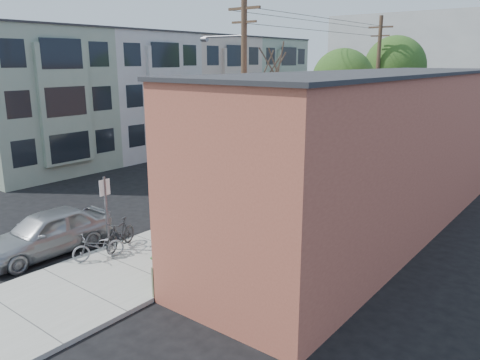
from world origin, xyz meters
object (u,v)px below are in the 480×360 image
Objects in this scene: parking_meter_far at (283,170)px; patio_chair_a at (200,251)px; utility_pole_near at (243,95)px; car_2 at (255,171)px; patron_grey at (192,239)px; parked_bike_b at (98,247)px; car_4 at (336,145)px; cyclist at (169,222)px; patron_green at (162,257)px; car_0 at (47,233)px; tree_leafy_mid at (343,80)px; parking_meter_near at (196,198)px; tree_bare at (269,137)px; bus at (349,120)px; car_1 at (204,190)px; parked_bike_a at (120,234)px; sign_post at (106,206)px; patio_chair_b at (208,253)px; car_3 at (307,158)px; tree_leafy_far at (395,67)px.

parking_meter_far is 11.45m from patio_chair_a.
utility_pole_near reaches higher than car_2.
patron_grey is 11.86m from car_2.
utility_pole_near reaches higher than patio_chair_a.
car_4 is at bearing 119.62° from parked_bike_b.
utility_pole_near reaches higher than cyclist.
patron_green is 0.95× the size of parked_bike_b.
car_0 reaches higher than parked_bike_b.
utility_pole_near reaches higher than tree_leafy_mid.
utility_pole_near is (0.14, -3.95, 4.43)m from parking_meter_far.
parking_meter_near is 7.23m from parking_meter_far.
tree_bare is 0.55× the size of bus.
utility_pole_near is 8.83m from patron_grey.
utility_pole_near is 10.76m from car_0.
car_4 is at bearing 118.85° from tree_leafy_mid.
bus is at bearing -156.43° from patron_green.
parking_meter_near is at bearing -88.90° from car_4.
patron_green reaches higher than car_1.
car_1 is (-5.10, 5.72, 0.05)m from patio_chair_a.
utility_pole_near is at bearing 80.23° from car_0.
car_0 is 1.00× the size of car_2.
parking_meter_near reaches higher than parked_bike_a.
utility_pole_near is at bearing 89.72° from sign_post.
patio_chair_b is (3.81, -6.85, -4.82)m from utility_pole_near.
car_4 is (-0.53, 5.23, 0.10)m from car_3.
parking_meter_far is (0.00, 7.23, 0.00)m from parking_meter_near.
tree_leafy_far is (0.41, 18.44, 1.14)m from utility_pole_near.
car_0 is at bearing -48.57° from patron_grey.
cyclist reaches higher than parking_meter_far.
patron_green is 0.35× the size of car_0.
tree_bare is (0.55, -2.26, 2.21)m from parking_meter_far.
car_0 reaches higher than patio_chair_b.
car_3 is (-2.00, -9.37, -5.88)m from tree_leafy_far.
cyclist is at bearing -91.98° from patron_grey.
car_1 is (-1.45, 2.11, -0.34)m from parking_meter_near.
patio_chair_b is at bearing -5.22° from parked_bike_a.
patio_chair_a is 7.67m from car_1.
utility_pole_near is 6.31m from car_2.
parking_meter_far reaches higher than patio_chair_b.
sign_post is 4.91m from parking_meter_near.
car_4 is at bearing 101.35° from tree_bare.
car_1 is at bearing -82.13° from bus.
tree_leafy_mid is 1.56× the size of car_2.
sign_post is 1.55× the size of parked_bike_b.
patio_chair_a is at bearing 56.46° from parked_bike_b.
tree_bare is 1.24× the size of car_0.
cyclist is 0.42× the size of car_4.
sign_post is at bearing 145.13° from parked_bike_b.
tree_leafy_far is 4.62× the size of parked_bike_a.
cyclist is 0.41× the size of car_3.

